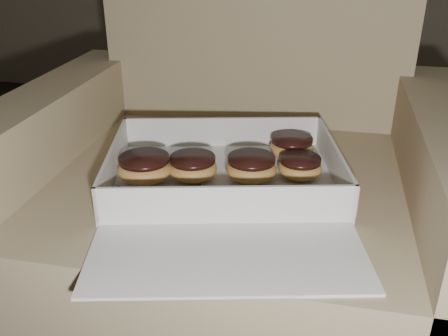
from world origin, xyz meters
TOP-DOWN VIEW (x-y plane):
  - armchair at (-0.02, 0.56)m, footprint 0.90×0.76m
  - bakery_box at (-0.01, 0.42)m, footprint 0.52×0.57m
  - donut_a at (-0.17, 0.42)m, footprint 0.10×0.10m
  - donut_b at (0.03, 0.46)m, footprint 0.10×0.10m
  - donut_c at (0.12, 0.49)m, footprint 0.08×0.08m
  - donut_d at (-0.08, 0.45)m, footprint 0.09×0.09m
  - donut_e at (0.09, 0.58)m, footprint 0.09×0.09m
  - crumb_a at (-0.20, 0.38)m, footprint 0.01×0.01m
  - crumb_b at (-0.06, 0.42)m, footprint 0.01×0.01m
  - crumb_c at (-0.03, 0.35)m, footprint 0.01×0.01m
  - crumb_d at (0.06, 0.41)m, footprint 0.01×0.01m
  - crumb_e at (-0.03, 0.40)m, footprint 0.01×0.01m

SIDE VIEW (x-z plane):
  - armchair at x=-0.02m, z-range -0.17..0.76m
  - crumb_a at x=-0.20m, z-range 0.43..0.43m
  - crumb_b at x=-0.06m, z-range 0.43..0.43m
  - crumb_c at x=-0.03m, z-range 0.43..0.43m
  - crumb_d at x=0.06m, z-range 0.43..0.43m
  - crumb_e at x=-0.03m, z-range 0.43..0.43m
  - bakery_box at x=-0.01m, z-range 0.40..0.47m
  - donut_c at x=0.12m, z-range 0.43..0.47m
  - donut_e at x=0.09m, z-range 0.43..0.47m
  - donut_d at x=-0.08m, z-range 0.43..0.48m
  - donut_b at x=0.03m, z-range 0.43..0.48m
  - donut_a at x=-0.17m, z-range 0.43..0.48m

